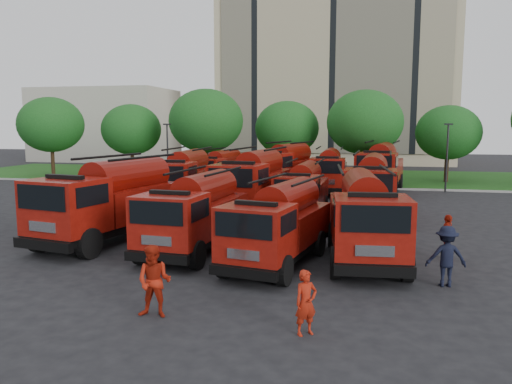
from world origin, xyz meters
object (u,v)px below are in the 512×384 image
at_px(fire_truck_5, 254,182).
at_px(firefighter_4, 143,231).
at_px(fire_truck_2, 279,224).
at_px(fire_truck_11, 380,168).
at_px(fire_truck_4, 184,178).
at_px(fire_truck_6, 303,190).
at_px(firefighter_5, 374,215).
at_px(fire_truck_10, 329,171).
at_px(fire_truck_0, 110,200).
at_px(fire_truck_7, 372,186).
at_px(firefighter_1, 155,317).
at_px(fire_truck_8, 220,170).
at_px(firefighter_2, 446,260).
at_px(fire_truck_3, 365,217).
at_px(firefighter_3, 445,286).
at_px(firefighter_0, 305,334).
at_px(fire_truck_9, 284,167).
at_px(fire_truck_1, 196,213).

height_order(fire_truck_5, firefighter_4, fire_truck_5).
distance_m(fire_truck_2, fire_truck_11, 21.37).
xyz_separation_m(fire_truck_4, fire_truck_6, (7.62, -1.98, -0.26)).
bearing_deg(fire_truck_5, firefighter_5, 12.96).
relative_size(fire_truck_10, firefighter_5, 3.90).
bearing_deg(fire_truck_0, fire_truck_7, 47.00).
height_order(fire_truck_5, firefighter_1, fire_truck_5).
bearing_deg(fire_truck_8, firefighter_4, -79.91).
bearing_deg(fire_truck_0, fire_truck_5, 70.91).
bearing_deg(fire_truck_7, fire_truck_4, 175.54).
distance_m(firefighter_2, firefighter_5, 9.39).
distance_m(fire_truck_3, fire_truck_6, 9.07).
xyz_separation_m(fire_truck_8, fire_truck_10, (8.46, -0.22, 0.09)).
relative_size(firefighter_3, firefighter_5, 1.05).
height_order(fire_truck_11, firefighter_0, fire_truck_11).
xyz_separation_m(fire_truck_9, firefighter_2, (8.93, -18.24, -1.80)).
height_order(fire_truck_7, firefighter_3, fire_truck_7).
height_order(fire_truck_1, fire_truck_3, fire_truck_3).
bearing_deg(firefighter_0, fire_truck_2, 68.17).
height_order(fire_truck_9, firefighter_2, fire_truck_9).
bearing_deg(fire_truck_1, firefighter_1, -75.32).
relative_size(fire_truck_6, fire_truck_10, 0.91).
bearing_deg(fire_truck_5, fire_truck_2, -67.45).
height_order(fire_truck_5, firefighter_0, fire_truck_5).
bearing_deg(fire_truck_10, fire_truck_3, -82.71).
relative_size(fire_truck_2, fire_truck_11, 0.81).
bearing_deg(fire_truck_0, firefighter_3, -3.69).
distance_m(fire_truck_10, firefighter_1, 25.53).
bearing_deg(fire_truck_8, fire_truck_3, -51.95).
bearing_deg(fire_truck_6, firefighter_4, -140.16).
height_order(firefighter_1, firefighter_2, firefighter_1).
distance_m(fire_truck_8, firefighter_1, 26.19).
distance_m(fire_truck_2, fire_truck_6, 9.65).
relative_size(fire_truck_3, firefighter_0, 4.54).
distance_m(fire_truck_3, fire_truck_11, 19.78).
xyz_separation_m(fire_truck_2, fire_truck_6, (-0.28, 9.65, -0.00)).
distance_m(fire_truck_0, fire_truck_1, 4.30).
bearing_deg(fire_truck_8, fire_truck_11, 12.68).
xyz_separation_m(fire_truck_4, firefighter_1, (5.55, -17.31, -1.72)).
relative_size(fire_truck_11, firefighter_0, 5.22).
xyz_separation_m(fire_truck_3, firefighter_1, (-5.36, -6.89, -1.61)).
bearing_deg(fire_truck_2, firefighter_5, 82.68).
bearing_deg(fire_truck_6, firefighter_3, -60.33).
xyz_separation_m(fire_truck_1, firefighter_3, (9.04, -2.62, -1.53)).
bearing_deg(fire_truck_6, fire_truck_3, -66.52).
height_order(fire_truck_8, firefighter_2, fire_truck_8).
xyz_separation_m(fire_truck_8, fire_truck_11, (12.19, 1.09, 0.30)).
distance_m(fire_truck_6, firefighter_5, 4.31).
xyz_separation_m(fire_truck_11, firefighter_4, (-11.50, -16.69, -1.83)).
height_order(fire_truck_2, firefighter_5, fire_truck_2).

